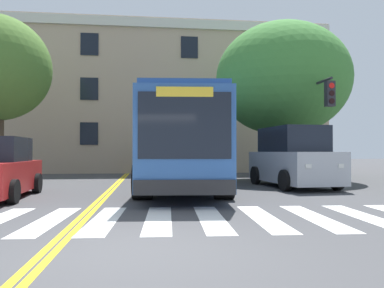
% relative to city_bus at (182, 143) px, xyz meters
% --- Properties ---
extents(ground_plane, '(120.00, 120.00, 0.00)m').
position_rel_city_bus_xyz_m(ground_plane, '(-1.48, -8.88, -1.72)').
color(ground_plane, '#424244').
extents(crosswalk, '(10.57, 3.74, 0.01)m').
position_rel_city_bus_xyz_m(crosswalk, '(-0.50, -6.54, -1.71)').
color(crosswalk, white).
rests_on(crosswalk, ground).
extents(lane_line_yellow_inner, '(0.12, 36.00, 0.01)m').
position_rel_city_bus_xyz_m(lane_line_yellow_inner, '(-2.71, 7.46, -1.71)').
color(lane_line_yellow_inner, gold).
rests_on(lane_line_yellow_inner, ground).
extents(lane_line_yellow_outer, '(0.12, 36.00, 0.01)m').
position_rel_city_bus_xyz_m(lane_line_yellow_outer, '(-2.55, 7.46, -1.71)').
color(lane_line_yellow_outer, gold).
rests_on(lane_line_yellow_outer, ground).
extents(city_bus, '(3.51, 11.07, 3.20)m').
position_rel_city_bus_xyz_m(city_bus, '(0.00, 0.00, 0.00)').
color(city_bus, '#2D5699').
rests_on(city_bus, ground).
extents(car_silver_far_lane, '(2.51, 4.79, 2.36)m').
position_rel_city_bus_xyz_m(car_silver_far_lane, '(4.37, -0.10, -0.60)').
color(car_silver_far_lane, '#B7BABF').
rests_on(car_silver_far_lane, ground).
extents(car_grey_behind_bus, '(2.27, 4.04, 1.81)m').
position_rel_city_bus_xyz_m(car_grey_behind_bus, '(0.04, 8.37, -0.88)').
color(car_grey_behind_bus, slate).
rests_on(car_grey_behind_bus, ground).
extents(traffic_light_near_corner, '(0.35, 2.80, 4.64)m').
position_rel_city_bus_xyz_m(traffic_light_near_corner, '(5.77, 1.03, 1.39)').
color(traffic_light_near_corner, '#28282D').
rests_on(traffic_light_near_corner, ground).
extents(street_tree_curbside_large, '(7.56, 7.10, 7.81)m').
position_rel_city_bus_xyz_m(street_tree_curbside_large, '(5.33, 3.59, 3.27)').
color(street_tree_curbside_large, brown).
rests_on(street_tree_curbside_large, ground).
extents(building_facade, '(31.57, 9.20, 10.04)m').
position_rel_city_bus_xyz_m(building_facade, '(-5.00, 14.16, 3.31)').
color(building_facade, tan).
rests_on(building_facade, ground).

